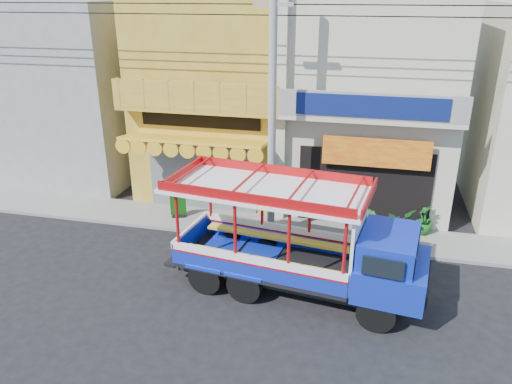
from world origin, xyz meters
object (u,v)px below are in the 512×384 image
green_sign (178,207)px  potted_plant_a (397,225)px  utility_pole (277,93)px  potted_plant_c (425,219)px  songthaew_truck (314,245)px  potted_plant_b (367,227)px

green_sign → potted_plant_a: bearing=-0.3°
utility_pole → potted_plant_c: utility_pole is taller
utility_pole → potted_plant_a: size_ratio=24.68×
green_sign → potted_plant_a: size_ratio=0.79×
utility_pole → potted_plant_c: size_ratio=26.29×
potted_plant_a → potted_plant_c: potted_plant_a is taller
green_sign → potted_plant_c: (8.79, 0.66, 0.16)m
songthaew_truck → green_sign: songthaew_truck is taller
green_sign → potted_plant_a: (7.85, -0.04, 0.19)m
utility_pole → green_sign: utility_pole is taller
potted_plant_c → utility_pole: bearing=-57.3°
utility_pole → potted_plant_a: bearing=9.0°
utility_pole → songthaew_truck: (1.70, -3.12, -3.43)m
songthaew_truck → potted_plant_b: (1.39, 3.41, -0.93)m
songthaew_truck → potted_plant_a: (2.36, 3.77, -0.91)m
songthaew_truck → potted_plant_a: songthaew_truck is taller
utility_pole → potted_plant_b: bearing=5.2°
utility_pole → potted_plant_c: (4.99, 1.35, -4.38)m
potted_plant_a → potted_plant_c: size_ratio=1.07×
utility_pole → songthaew_truck: bearing=-61.5°
potted_plant_b → green_sign: bearing=62.6°
green_sign → potted_plant_c: potted_plant_c is taller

